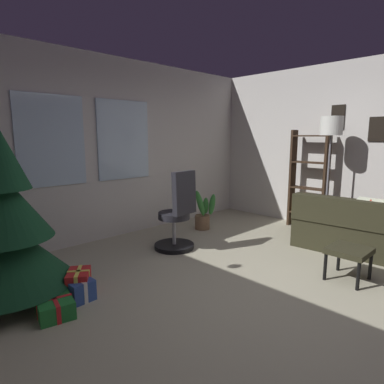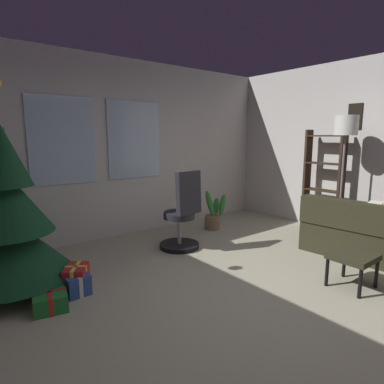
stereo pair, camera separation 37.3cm
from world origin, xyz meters
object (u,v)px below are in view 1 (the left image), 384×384
floor_lamp (331,137)px  gift_box_blue (78,289)px  gift_box_red (79,284)px  footstool (349,253)px  bookshelf (309,185)px  holiday_tree (5,228)px  potted_plant (204,215)px  gift_box_green (55,307)px  office_chair (177,219)px

floor_lamp → gift_box_blue: bearing=167.9°
gift_box_red → floor_lamp: 4.02m
footstool → gift_box_red: size_ratio=1.20×
bookshelf → gift_box_red: bearing=174.0°
holiday_tree → gift_box_red: (0.50, -0.38, -0.59)m
potted_plant → gift_box_red: bearing=-163.2°
holiday_tree → gift_box_red: 0.86m
gift_box_red → bookshelf: (3.92, -0.41, 0.61)m
holiday_tree → floor_lamp: size_ratio=1.14×
holiday_tree → gift_box_green: (0.19, -0.56, -0.64)m
footstool → gift_box_green: size_ratio=1.04×
gift_box_red → potted_plant: bearing=16.8°
gift_box_blue → potted_plant: (2.63, 0.83, 0.15)m
gift_box_blue → office_chair: office_chair is taller
office_chair → potted_plant: bearing=24.3°
floor_lamp → holiday_tree: bearing=163.7°
gift_box_red → bookshelf: bearing=-6.0°
gift_box_red → floor_lamp: bearing=-12.9°
holiday_tree → office_chair: holiday_tree is taller
footstool → gift_box_green: 3.02m
floor_lamp → potted_plant: size_ratio=2.70×
office_chair → gift_box_green: bearing=-164.9°
footstool → gift_box_green: bearing=149.6°
gift_box_blue → bookshelf: (3.95, -0.37, 0.64)m
bookshelf → footstool: bearing=-141.6°
gift_box_blue → floor_lamp: size_ratio=0.17×
potted_plant → gift_box_green: bearing=-161.6°
gift_box_red → bookshelf: bookshelf is taller
footstool → office_chair: office_chair is taller
holiday_tree → gift_box_red: holiday_tree is taller
floor_lamp → potted_plant: (-1.06, 1.62, -1.31)m
footstool → gift_box_green: footstool is taller
footstool → bookshelf: bearing=38.4°
office_chair → floor_lamp: bearing=-29.6°
bookshelf → floor_lamp: 0.95m
holiday_tree → bookshelf: size_ratio=1.27×
holiday_tree → floor_lamp: 4.42m
gift_box_blue → potted_plant: potted_plant is taller
gift_box_green → potted_plant: size_ratio=0.59×
holiday_tree → gift_box_blue: size_ratio=6.82×
gift_box_blue → potted_plant: size_ratio=0.45×
gift_box_red → potted_plant: (2.60, 0.78, 0.12)m
office_chair → potted_plant: size_ratio=1.61×
gift_box_green → office_chair: 2.01m
gift_box_red → gift_box_green: bearing=-149.8°
gift_box_green → gift_box_blue: gift_box_blue is taller
bookshelf → office_chair: bearing=162.2°
footstool → gift_box_red: (-2.29, 1.71, -0.18)m
gift_box_blue → floor_lamp: bearing=-12.1°
gift_box_green → floor_lamp: (3.97, -0.65, 1.48)m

